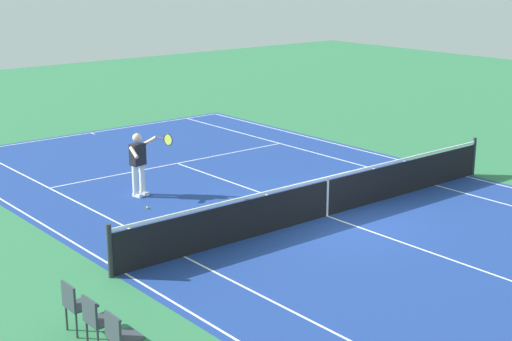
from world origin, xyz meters
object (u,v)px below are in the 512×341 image
Objects in this scene: spectator_chair_2 at (76,303)px; spectator_chair_0 at (120,335)px; spectator_chair_1 at (97,318)px; tennis_ball at (147,208)px; tennis_net at (327,196)px; tennis_player_near at (139,161)px.

spectator_chair_0 is at bearing 180.00° from spectator_chair_2.
spectator_chair_1 and spectator_chair_2 have the same top height.
spectator_chair_1 reaches higher than tennis_ball.
tennis_net is at bearing -72.00° from spectator_chair_1.
tennis_net is 177.27× the size of tennis_ball.
tennis_net is at bearing -77.20° from spectator_chair_2.
spectator_chair_2 is (-4.86, 4.33, 0.49)m from tennis_ball.
spectator_chair_1 is 1.00× the size of spectator_chair_2.
tennis_ball is 7.66m from spectator_chair_0.
tennis_ball is at bearing 157.26° from tennis_player_near.
tennis_net is 13.30× the size of spectator_chair_1.
tennis_player_near is at bearing -35.69° from spectator_chair_1.
tennis_ball is 0.08× the size of spectator_chair_2.
tennis_net is 13.30× the size of spectator_chair_2.
tennis_player_near is at bearing 31.11° from tennis_net.
tennis_net reaches higher than spectator_chair_2.
tennis_ball is 7.08m from spectator_chair_1.
tennis_net is at bearing -136.60° from tennis_ball.
tennis_ball is at bearing 43.40° from tennis_net.
spectator_chair_1 is 0.72m from spectator_chair_2.
spectator_chair_0 is at bearing 145.50° from tennis_ball.
tennis_player_near is 8.79m from spectator_chair_0.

